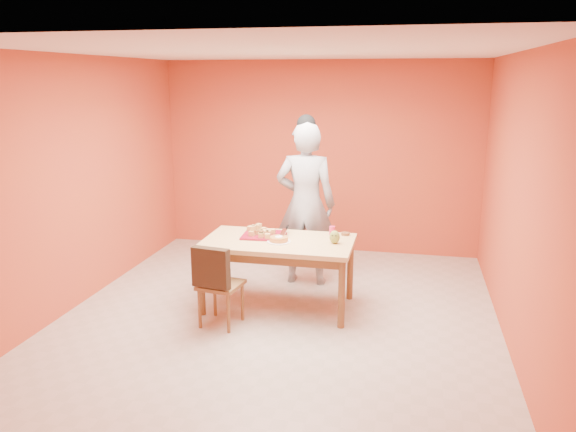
% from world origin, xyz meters
% --- Properties ---
extents(floor, '(5.00, 5.00, 0.00)m').
position_xyz_m(floor, '(0.00, 0.00, 0.00)').
color(floor, '#C0B4A4').
rests_on(floor, ground).
extents(ceiling, '(5.00, 5.00, 0.00)m').
position_xyz_m(ceiling, '(0.00, 0.00, 2.70)').
color(ceiling, white).
rests_on(ceiling, wall_back).
extents(wall_back, '(4.50, 0.00, 4.50)m').
position_xyz_m(wall_back, '(0.00, 2.50, 1.35)').
color(wall_back, '#B53F29').
rests_on(wall_back, floor).
extents(wall_left, '(0.00, 5.00, 5.00)m').
position_xyz_m(wall_left, '(-2.25, 0.00, 1.35)').
color(wall_left, '#B53F29').
rests_on(wall_left, floor).
extents(wall_right, '(0.00, 5.00, 5.00)m').
position_xyz_m(wall_right, '(2.25, 0.00, 1.35)').
color(wall_right, '#B53F29').
rests_on(wall_right, floor).
extents(dining_table, '(1.60, 0.90, 0.76)m').
position_xyz_m(dining_table, '(-0.07, 0.26, 0.67)').
color(dining_table, '#DFB275').
rests_on(dining_table, floor).
extents(dining_chair, '(0.46, 0.52, 0.87)m').
position_xyz_m(dining_chair, '(-0.53, -0.33, 0.45)').
color(dining_chair, brown).
rests_on(dining_chair, floor).
extents(pastry_pile, '(0.32, 0.32, 0.11)m').
position_xyz_m(pastry_pile, '(-0.31, 0.35, 0.83)').
color(pastry_pile, tan).
rests_on(pastry_pile, pastry_platter).
extents(person, '(0.73, 0.49, 1.96)m').
position_xyz_m(person, '(0.07, 1.08, 0.98)').
color(person, gray).
rests_on(person, floor).
extents(pastry_platter, '(0.38, 0.38, 0.02)m').
position_xyz_m(pastry_platter, '(-0.31, 0.35, 0.77)').
color(pastry_platter, maroon).
rests_on(pastry_platter, dining_table).
extents(red_dinner_plate, '(0.35, 0.35, 0.02)m').
position_xyz_m(red_dinner_plate, '(-0.16, 0.47, 0.77)').
color(red_dinner_plate, maroon).
rests_on(red_dinner_plate, dining_table).
extents(white_cake_plate, '(0.29, 0.29, 0.01)m').
position_xyz_m(white_cake_plate, '(-0.05, 0.18, 0.77)').
color(white_cake_plate, white).
rests_on(white_cake_plate, dining_table).
extents(sponge_cake, '(0.25, 0.25, 0.04)m').
position_xyz_m(sponge_cake, '(-0.05, 0.18, 0.79)').
color(sponge_cake, orange).
rests_on(sponge_cake, white_cake_plate).
extents(cake_server, '(0.08, 0.28, 0.01)m').
position_xyz_m(cake_server, '(-0.04, 0.36, 0.82)').
color(cake_server, silver).
rests_on(cake_server, sponge_cake).
extents(egg_ornament, '(0.11, 0.09, 0.14)m').
position_xyz_m(egg_ornament, '(0.54, 0.26, 0.83)').
color(egg_ornament, olive).
rests_on(egg_ornament, dining_table).
extents(magenta_glass, '(0.08, 0.08, 0.09)m').
position_xyz_m(magenta_glass, '(0.46, 0.60, 0.81)').
color(magenta_glass, '#D51F4F').
rests_on(magenta_glass, dining_table).
extents(checker_tin, '(0.10, 0.10, 0.03)m').
position_xyz_m(checker_tin, '(0.61, 0.61, 0.77)').
color(checker_tin, '#39200F').
rests_on(checker_tin, dining_table).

